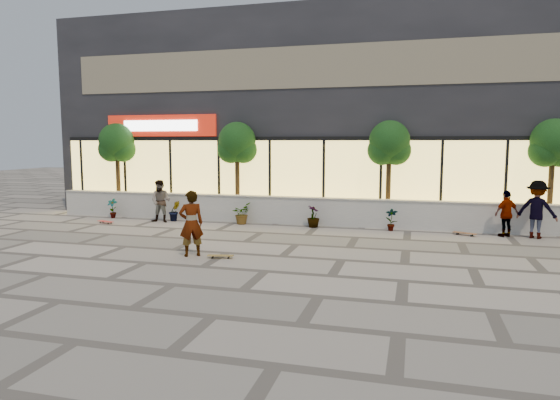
% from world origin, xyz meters
% --- Properties ---
extents(ground, '(80.00, 80.00, 0.00)m').
position_xyz_m(ground, '(0.00, 0.00, 0.00)').
color(ground, '#A99F93').
rests_on(ground, ground).
extents(planter_wall, '(22.00, 0.42, 1.04)m').
position_xyz_m(planter_wall, '(0.00, 7.00, 0.52)').
color(planter_wall, silver).
rests_on(planter_wall, ground).
extents(retail_building, '(24.00, 9.17, 8.50)m').
position_xyz_m(retail_building, '(-0.00, 12.49, 4.25)').
color(retail_building, black).
rests_on(retail_building, ground).
extents(shrub_a, '(0.43, 0.29, 0.81)m').
position_xyz_m(shrub_a, '(-8.50, 6.45, 0.41)').
color(shrub_a, '#163511').
rests_on(shrub_a, ground).
extents(shrub_b, '(0.57, 0.57, 0.81)m').
position_xyz_m(shrub_b, '(-5.70, 6.45, 0.41)').
color(shrub_b, '#163511').
rests_on(shrub_b, ground).
extents(shrub_c, '(0.68, 0.77, 0.81)m').
position_xyz_m(shrub_c, '(-2.90, 6.45, 0.41)').
color(shrub_c, '#163511').
rests_on(shrub_c, ground).
extents(shrub_d, '(0.64, 0.64, 0.81)m').
position_xyz_m(shrub_d, '(-0.10, 6.45, 0.41)').
color(shrub_d, '#163511').
rests_on(shrub_d, ground).
extents(shrub_e, '(0.46, 0.35, 0.81)m').
position_xyz_m(shrub_e, '(2.70, 6.45, 0.41)').
color(shrub_e, '#163511').
rests_on(shrub_e, ground).
extents(tree_west, '(1.60, 1.50, 3.92)m').
position_xyz_m(tree_west, '(-9.00, 7.70, 2.99)').
color(tree_west, '#3F2A16').
rests_on(tree_west, ground).
extents(tree_midwest, '(1.60, 1.50, 3.92)m').
position_xyz_m(tree_midwest, '(-3.50, 7.70, 2.99)').
color(tree_midwest, '#3F2A16').
rests_on(tree_midwest, ground).
extents(tree_mideast, '(1.60, 1.50, 3.92)m').
position_xyz_m(tree_mideast, '(2.50, 7.70, 2.99)').
color(tree_mideast, '#3F2A16').
rests_on(tree_mideast, ground).
extents(tree_east, '(1.60, 1.50, 3.92)m').
position_xyz_m(tree_east, '(8.00, 7.70, 2.99)').
color(tree_east, '#3F2A16').
rests_on(tree_east, ground).
extents(skater_center, '(0.79, 0.73, 1.82)m').
position_xyz_m(skater_center, '(-2.42, 1.03, 0.91)').
color(skater_center, silver).
rests_on(skater_center, ground).
extents(skater_left, '(0.86, 0.70, 1.65)m').
position_xyz_m(skater_left, '(-6.05, 6.00, 0.83)').
color(skater_left, '#898158').
rests_on(skater_left, ground).
extents(skater_right_near, '(0.96, 0.81, 1.54)m').
position_xyz_m(skater_right_near, '(6.40, 6.30, 0.77)').
color(skater_right_near, white).
rests_on(skater_right_near, ground).
extents(skater_right_far, '(1.40, 1.12, 1.89)m').
position_xyz_m(skater_right_far, '(7.31, 6.30, 0.94)').
color(skater_right_far, maroon).
rests_on(skater_right_far, ground).
extents(skateboard_center, '(0.73, 0.32, 0.09)m').
position_xyz_m(skateboard_center, '(-1.55, 0.98, 0.07)').
color(skateboard_center, brown).
rests_on(skateboard_center, ground).
extents(skateboard_left, '(0.76, 0.39, 0.09)m').
position_xyz_m(skateboard_left, '(-7.99, 5.21, 0.07)').
color(skateboard_left, red).
rests_on(skateboard_left, ground).
extents(skateboard_right_near, '(0.79, 0.52, 0.09)m').
position_xyz_m(skateboard_right_near, '(5.13, 6.20, 0.08)').
color(skateboard_right_near, '#985C31').
rests_on(skateboard_right_near, ground).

